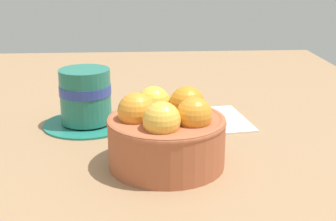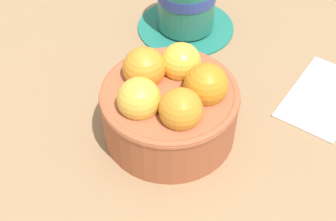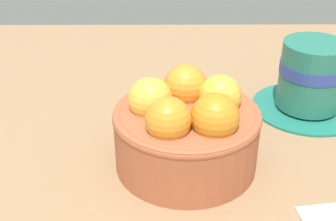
% 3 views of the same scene
% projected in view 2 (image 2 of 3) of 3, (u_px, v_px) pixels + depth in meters
% --- Properties ---
extents(ground_plane, '(1.49, 0.87, 0.03)m').
position_uv_depth(ground_plane, '(169.00, 141.00, 0.54)').
color(ground_plane, '#997551').
extents(terracotta_bowl, '(0.15, 0.15, 0.09)m').
position_uv_depth(terracotta_bowl, '(170.00, 104.00, 0.49)').
color(terracotta_bowl, '#AD5938').
rests_on(terracotta_bowl, ground_plane).
extents(coffee_cup, '(0.13, 0.13, 0.09)m').
position_uv_depth(coffee_cup, '(186.00, 3.00, 0.63)').
color(coffee_cup, '#207464').
rests_on(coffee_cup, ground_plane).
extents(folded_napkin, '(0.14, 0.09, 0.01)m').
position_uv_depth(folded_napkin, '(323.00, 96.00, 0.56)').
color(folded_napkin, white).
rests_on(folded_napkin, ground_plane).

